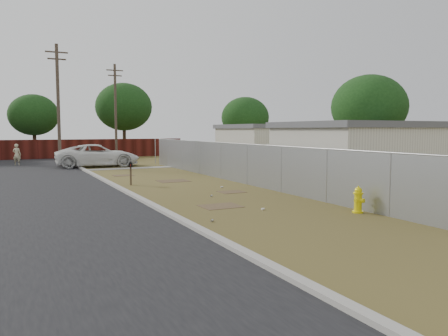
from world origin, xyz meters
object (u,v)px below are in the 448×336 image
mailbox (131,166)px  pickup_truck (98,155)px  pedestrian (17,155)px  fire_hydrant (358,200)px

mailbox → pickup_truck: pickup_truck is taller
mailbox → pickup_truck: size_ratio=0.19×
pedestrian → pickup_truck: bearing=167.7°
fire_hydrant → pedestrian: 27.71m
mailbox → pickup_truck: 11.69m
pickup_truck → pedestrian: 6.59m
fire_hydrant → pickup_truck: pickup_truck is taller
fire_hydrant → pickup_truck: size_ratio=0.15×
fire_hydrant → pedestrian: pedestrian is taller
mailbox → pickup_truck: (0.53, 11.68, -0.09)m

